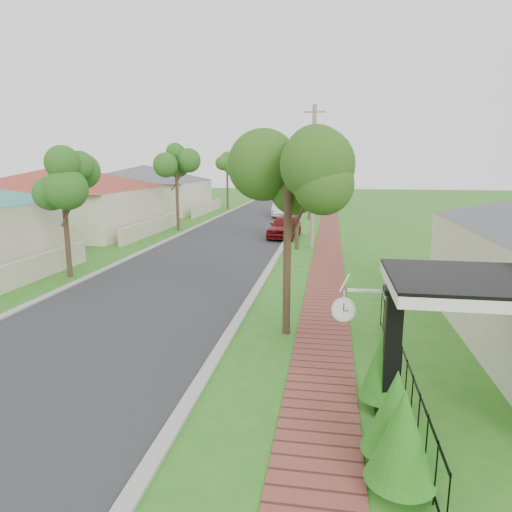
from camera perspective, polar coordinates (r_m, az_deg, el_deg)
The scene contains 16 objects.
ground at distance 10.91m, azimuth -9.78°, elevation -14.29°, with size 160.00×160.00×0.00m, color #28771C.
road at distance 30.30m, azimuth -2.84°, elevation 2.50°, with size 7.00×120.00×0.02m, color #28282B.
kerb_right at distance 29.75m, azimuth 4.05°, elevation 2.32°, with size 0.30×120.00×0.10m, color #9E9E99.
kerb_left at distance 31.27m, azimuth -9.40°, elevation 2.64°, with size 0.30×120.00×0.10m, color #9E9E99.
sidewalk at distance 29.63m, azimuth 9.07°, elevation 2.17°, with size 1.50×120.00×0.03m, color brown.
porch_post at distance 9.08m, azimuth 16.57°, elevation -12.33°, with size 0.48×0.48×2.52m.
picket_fence at distance 10.27m, azimuth 17.68°, elevation -13.11°, with size 0.03×8.02×1.00m.
street_trees at distance 36.63m, azimuth -0.42°, elevation 11.19°, with size 10.70×37.65×5.89m.
hedge_row at distance 8.12m, azimuth 16.79°, elevation -17.83°, with size 0.90×3.24×1.82m.
far_house_red at distance 34.60m, azimuth -22.79°, elevation 6.65°, with size 15.56×15.56×4.60m.
far_house_grey at distance 47.03m, azimuth -13.71°, elevation 8.25°, with size 15.56×15.56×4.60m.
parked_car_red at distance 29.59m, azimuth 3.58°, elevation 3.68°, with size 1.69×4.21×1.44m, color maroon.
parked_car_white at distance 41.54m, azimuth 3.34°, elevation 6.03°, with size 1.68×4.81×1.59m, color white.
near_tree at distance 12.27m, azimuth 4.05°, elevation 9.31°, with size 2.08×2.08×5.34m.
utility_pole at distance 25.91m, azimuth 7.16°, elevation 9.78°, with size 1.20×0.24×7.86m.
station_clock at distance 9.09m, azimuth 11.10°, elevation -6.44°, with size 1.08×0.13×0.66m.
Camera 1 is at (3.35, -9.25, 4.71)m, focal length 32.00 mm.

